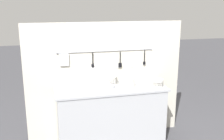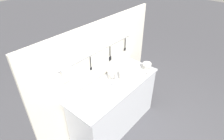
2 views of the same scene
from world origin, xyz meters
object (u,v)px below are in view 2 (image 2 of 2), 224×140
plate_stack (126,75)px  cup_back_left (88,114)px  bowl_stack_wide_centre (147,66)px  cup_edge_near (79,96)px  cup_centre (140,80)px  cup_by_caddy (88,103)px  cup_mid_row (141,74)px  bowl_stack_back_corner (112,75)px  cup_beside_plates (148,73)px  cup_front_left (139,67)px  steel_mixing_bowl (115,83)px

plate_stack → cup_back_left: 0.90m
bowl_stack_wide_centre → cup_edge_near: size_ratio=3.45×
cup_back_left → cup_centre: (0.98, -0.10, 0.00)m
cup_by_caddy → cup_edge_near: (0.02, 0.20, 0.00)m
bowl_stack_wide_centre → cup_mid_row: bearing=-170.6°
cup_mid_row → cup_back_left: size_ratio=1.00×
bowl_stack_back_corner → plate_stack: bearing=-45.7°
cup_back_left → cup_edge_near: size_ratio=1.00×
bowl_stack_back_corner → cup_centre: bowl_stack_back_corner is taller
plate_stack → bowl_stack_back_corner: bearing=134.3°
cup_back_left → cup_beside_plates: (1.20, -0.10, 0.00)m
cup_beside_plates → cup_mid_row: bearing=145.7°
cup_by_caddy → cup_back_left: size_ratio=1.00×
bowl_stack_back_corner → cup_front_left: 0.54m
steel_mixing_bowl → cup_by_caddy: (-0.53, -0.00, -0.00)m
cup_edge_near → cup_centre: size_ratio=1.00×
plate_stack → steel_mixing_bowl: 0.23m
cup_centre → plate_stack: bearing=112.9°
bowl_stack_back_corner → plate_stack: bowl_stack_back_corner is taller
cup_front_left → cup_back_left: bearing=-175.1°
bowl_stack_wide_centre → steel_mixing_bowl: bowl_stack_wide_centre is taller
cup_by_caddy → cup_centre: same height
cup_edge_near → cup_centre: same height
steel_mixing_bowl → cup_beside_plates: (0.53, -0.24, -0.00)m
cup_edge_near → cup_mid_row: bearing=-20.9°
plate_stack → cup_centre: bearing=-67.1°
cup_edge_near → cup_front_left: size_ratio=1.00×
cup_back_left → cup_mid_row: bearing=-1.8°
bowl_stack_wide_centre → bowl_stack_back_corner: bowl_stack_back_corner is taller
steel_mixing_bowl → cup_beside_plates: 0.58m
bowl_stack_back_corner → cup_centre: bearing=-56.4°
plate_stack → steel_mixing_bowl: plate_stack is taller
cup_edge_near → cup_beside_plates: 1.13m
steel_mixing_bowl → cup_front_left: size_ratio=2.82×
bowl_stack_wide_centre → bowl_stack_back_corner: size_ratio=0.95×
steel_mixing_bowl → cup_centre: bearing=-37.7°
bowl_stack_wide_centre → bowl_stack_back_corner: (-0.58, 0.26, 0.01)m
bowl_stack_back_corner → cup_mid_row: bearing=-38.5°
cup_back_left → steel_mixing_bowl: bearing=11.6°
steel_mixing_bowl → cup_mid_row: same height
bowl_stack_back_corner → cup_edge_near: (-0.59, 0.07, -0.05)m
bowl_stack_back_corner → steel_mixing_bowl: bowl_stack_back_corner is taller
cup_back_left → cup_beside_plates: 1.21m
cup_by_caddy → cup_front_left: same height
bowl_stack_wide_centre → cup_front_left: (-0.06, 0.11, -0.04)m
cup_by_caddy → cup_front_left: bearing=-1.4°
bowl_stack_back_corner → cup_edge_near: bearing=173.1°
bowl_stack_back_corner → cup_back_left: bowl_stack_back_corner is taller
cup_by_caddy → cup_edge_near: same height
plate_stack → cup_by_caddy: bearing=177.5°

